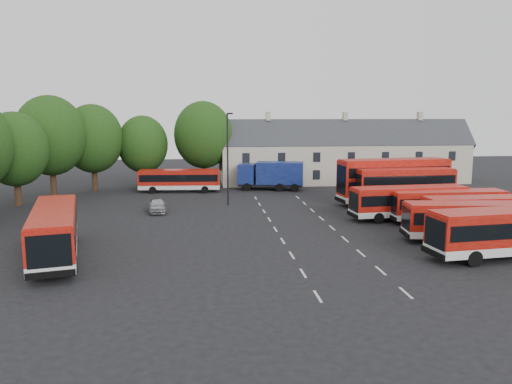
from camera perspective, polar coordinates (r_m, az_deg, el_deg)
The scene contains 15 objects.
ground at distance 41.13m, azimuth 2.63°, elevation -4.91°, with size 140.00×140.00×0.00m, color black.
lane_markings at distance 43.47m, azimuth 5.50°, elevation -4.17°, with size 5.15×33.80×0.01m.
treeline at distance 60.69m, azimuth -20.14°, elevation 5.43°, with size 29.92×32.59×12.01m.
terrace_houses at distance 72.55m, azimuth 10.03°, elevation 4.11°, with size 35.70×7.13×10.06m.
bus_row_b at distance 42.20m, azimuth 23.79°, elevation -2.78°, with size 10.97×3.61×3.04m.
bus_row_c at distance 45.98m, azimuth 24.81°, elevation -1.96°, with size 10.61×2.49×3.00m.
bus_row_d at distance 48.52m, azimuth 21.09°, elevation -1.22°, with size 10.48×2.45×2.96m.
bus_row_e at distance 48.77m, azimuth 17.08°, elevation -0.86°, with size 11.16×3.46×3.11m.
bus_dd_south at distance 54.14m, azimuth 16.64°, elevation 0.68°, with size 10.35×2.81×4.21m.
bus_dd_north at distance 56.19m, azimuth 15.44°, elevation 1.47°, with size 12.39×4.18×4.98m.
bus_west at distance 36.91m, azimuth -22.05°, elevation -3.88°, with size 5.47×12.54×3.46m.
bus_north at distance 63.59m, azimuth -8.74°, elevation 1.52°, with size 10.21×2.91×2.85m.
box_truck at distance 64.58m, azimuth 1.81°, elevation 2.03°, with size 8.71×4.38×3.65m.
silver_car at distance 51.28m, azimuth -11.21°, elevation -1.47°, with size 1.69×4.21×1.43m, color #AEB0B6.
lamppost at distance 53.61m, azimuth -3.24°, elevation 4.08°, with size 0.69×0.42×9.93m.
Camera 1 is at (-6.11, -39.45, 9.89)m, focal length 35.00 mm.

